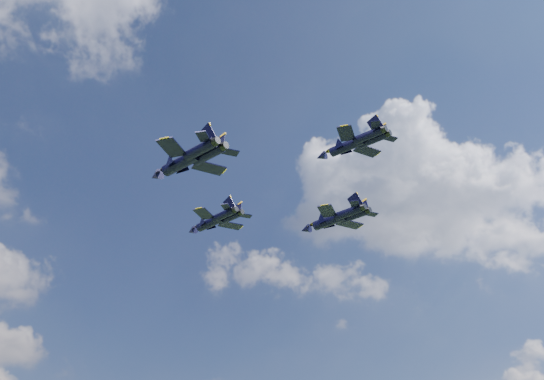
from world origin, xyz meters
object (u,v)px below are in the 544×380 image
at_px(jet_left, 179,164).
at_px(jet_slot, 345,147).
at_px(jet_right, 328,221).
at_px(jet_lead, 209,223).

relative_size(jet_left, jet_slot, 1.24).
height_order(jet_left, jet_right, jet_right).
bearing_deg(jet_slot, jet_right, 40.40).
bearing_deg(jet_right, jet_left, 172.98).
bearing_deg(jet_right, jet_slot, -137.18).
height_order(jet_lead, jet_right, jet_lead).
relative_size(jet_left, jet_right, 1.05).
height_order(jet_left, jet_slot, jet_slot).
distance_m(jet_lead, jet_slot, 35.50).
bearing_deg(jet_slot, jet_lead, 81.09).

